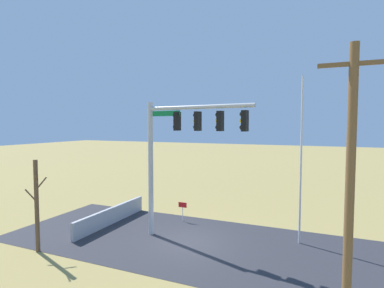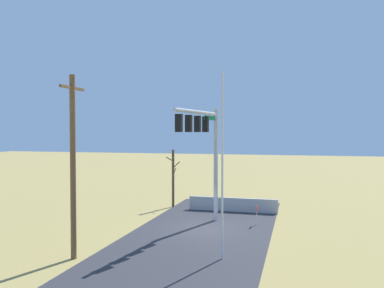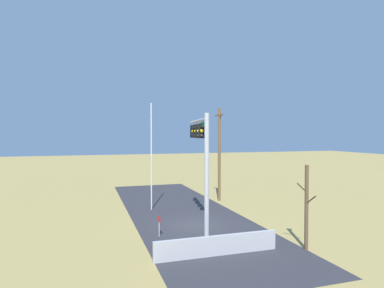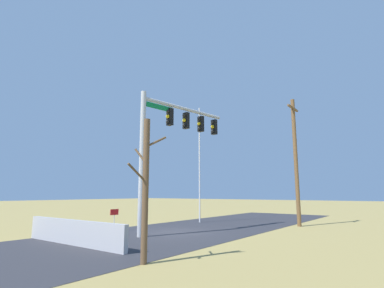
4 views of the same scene
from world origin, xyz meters
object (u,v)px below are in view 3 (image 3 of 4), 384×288
(signal_mast, at_px, (201,147))
(bare_tree, at_px, (307,206))
(flagpole, at_px, (151,157))
(utility_pole, at_px, (219,153))
(open_sign, at_px, (159,222))

(signal_mast, relative_size, bare_tree, 1.64)
(flagpole, bearing_deg, utility_pole, 104.54)
(flagpole, distance_m, bare_tree, 13.24)
(flagpole, relative_size, open_sign, 7.06)
(flagpole, bearing_deg, signal_mast, 20.33)
(flagpole, relative_size, utility_pole, 1.02)
(open_sign, bearing_deg, utility_pole, 139.55)
(utility_pole, xyz_separation_m, bare_tree, (13.31, -0.55, -2.10))
(open_sign, bearing_deg, flagpole, 172.93)
(bare_tree, xyz_separation_m, open_sign, (-4.50, -6.96, -1.39))
(signal_mast, distance_m, bare_tree, 7.51)
(flagpole, bearing_deg, bare_tree, 27.70)
(bare_tree, relative_size, open_sign, 3.68)
(utility_pole, bearing_deg, flagpole, -75.46)
(flagpole, height_order, open_sign, flagpole)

